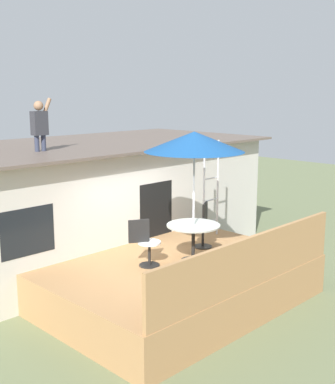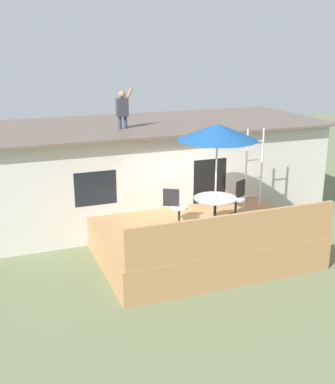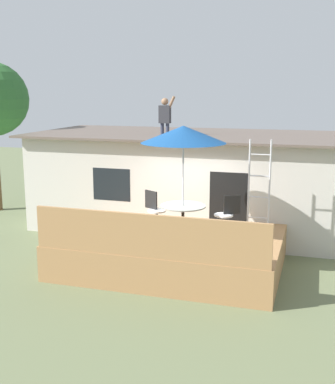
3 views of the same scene
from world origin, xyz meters
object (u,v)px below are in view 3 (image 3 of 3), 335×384
person_figure (165,114)px  patio_chair_left (155,210)px  patio_table (183,212)px  step_ladder (259,187)px  patio_umbrella (183,134)px  patio_chair_right (227,215)px

person_figure → patio_chair_left: bearing=-78.0°
patio_table → step_ladder: bearing=29.5°
patio_umbrella → step_ladder: (1.59, 0.90, -1.25)m
person_figure → patio_chair_right: size_ratio=1.21×
patio_chair_left → patio_umbrella: bearing=-0.0°
step_ladder → patio_chair_right: 1.01m
patio_umbrella → patio_chair_right: size_ratio=2.76×
patio_chair_left → person_figure: bearing=131.0°
step_ladder → patio_chair_left: (-2.42, -0.44, -0.64)m
patio_umbrella → patio_chair_left: patio_umbrella is taller
person_figure → patio_chair_left: size_ratio=1.21×
patio_chair_right → patio_table: bearing=0.0°
person_figure → patio_chair_left: person_figure is taller
patio_umbrella → patio_chair_right: 2.16m
patio_table → person_figure: 3.96m
patio_table → person_figure: bearing=114.2°
patio_chair_left → patio_table: bearing=-0.0°
patio_table → patio_umbrella: size_ratio=0.41×
patio_table → patio_chair_right: patio_chair_right is taller
patio_umbrella → person_figure: person_figure is taller
patio_umbrella → step_ladder: bearing=29.5°
step_ladder → patio_chair_right: size_ratio=2.39×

